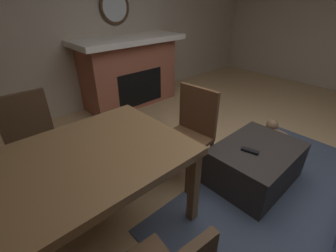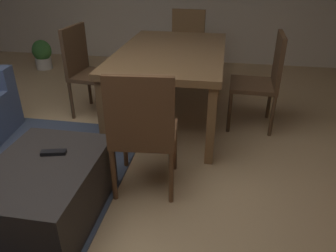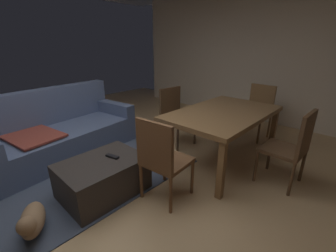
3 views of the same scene
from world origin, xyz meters
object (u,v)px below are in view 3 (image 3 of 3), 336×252
dining_chair_west (161,157)px  ottoman_coffee_table (103,177)px  dining_chair_south (292,145)px  tv_remote (112,156)px  dining_table (223,116)px  couch (60,133)px  small_dog (32,220)px  dining_chair_north (174,113)px  potted_plant (171,102)px  dining_chair_east (258,108)px

dining_chair_west → ottoman_coffee_table: bearing=122.9°
dining_chair_west → dining_chair_south: bearing=-36.3°
tv_remote → dining_table: (1.46, -0.53, 0.25)m
ottoman_coffee_table → dining_table: dining_table is taller
couch → dining_table: 2.44m
dining_chair_west → dining_table: bearing=0.4°
couch → small_dog: size_ratio=4.49×
dining_table → dining_chair_south: (-0.00, -0.90, -0.14)m
dining_chair_north → potted_plant: bearing=43.9°
dining_table → small_dog: dining_table is taller
dining_chair_east → small_dog: 3.61m
tv_remote → dining_chair_east: 2.73m
dining_chair_east → potted_plant: size_ratio=2.14×
tv_remote → small_dog: bearing=169.8°
small_dog → dining_chair_west: bearing=-23.3°
dining_table → tv_remote: bearing=159.9°
dining_chair_west → dining_chair_north: same height
dining_table → dining_chair_east: bearing=-0.2°
couch → dining_table: couch is taller
dining_chair_west → potted_plant: bearing=40.6°
dining_table → small_dog: 2.44m
tv_remote → dining_chair_north: bearing=0.1°
dining_chair_south → small_dog: size_ratio=1.88×
dining_chair_east → dining_chair_north: 1.51m
dining_chair_east → small_dog: (-3.56, 0.48, -0.36)m
tv_remote → potted_plant: (2.82, 1.67, -0.19)m
tv_remote → dining_chair_west: dining_chair_west is taller
tv_remote → dining_chair_north: 1.51m
couch → dining_chair_south: size_ratio=2.39×
small_dog → couch: bearing=59.2°
dining_chair_north → dining_chair_south: same height
couch → tv_remote: (0.02, -1.38, 0.09)m
dining_chair_west → small_dog: bearing=156.7°
dining_chair_west → dining_chair_north: 1.53m
dining_chair_west → dining_chair_east: (2.44, 0.00, 0.00)m
dining_chair_north → dining_table: bearing=-90.5°
dining_chair_east → dining_table: bearing=179.8°
tv_remote → dining_table: size_ratio=0.10×
ottoman_coffee_table → small_dog: ottoman_coffee_table is taller
couch → dining_chair_south: (1.48, -2.82, 0.20)m
tv_remote → small_dog: 0.92m
couch → dining_chair_north: (1.49, -1.01, 0.20)m
ottoman_coffee_table → dining_chair_east: 2.88m
tv_remote → dining_chair_south: 2.05m
dining_table → dining_chair_south: 0.91m
couch → dining_chair_east: 3.32m
dining_chair_north → dining_chair_west: bearing=-143.5°
couch → potted_plant: couch is taller
tv_remote → dining_table: 1.57m
small_dog → dining_chair_south: bearing=-30.5°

